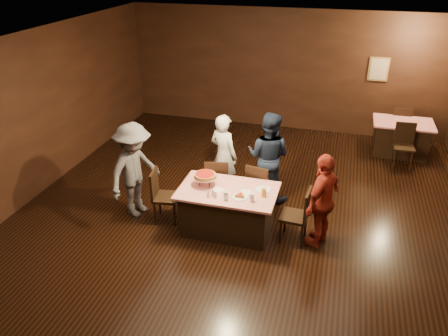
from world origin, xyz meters
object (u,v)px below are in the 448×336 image
(chair_far_left, at_px, (217,181))
(chair_back_far, at_px, (399,125))
(main_table, at_px, (228,210))
(chair_far_right, at_px, (260,187))
(diner_red_shirt, at_px, (322,200))
(glass_amber, at_px, (264,193))
(chair_end_right, at_px, (294,215))
(pizza_stand, at_px, (205,175))
(glass_front_left, at_px, (226,196))
(back_table, at_px, (401,138))
(plate_empty, at_px, (263,190))
(chair_back_near, at_px, (404,146))
(diner_white_jacket, at_px, (224,155))
(glass_front_right, at_px, (252,198))
(diner_navy_hoodie, at_px, (268,157))
(chair_end_left, at_px, (166,196))
(diner_grey_knit, at_px, (135,170))

(chair_far_left, relative_size, chair_back_far, 1.00)
(chair_far_left, bearing_deg, main_table, 106.36)
(chair_far_right, relative_size, diner_red_shirt, 0.60)
(chair_far_right, bearing_deg, glass_amber, 116.67)
(chair_end_right, distance_m, glass_amber, 0.62)
(pizza_stand, relative_size, glass_front_left, 2.71)
(back_table, height_order, plate_empty, plate_empty)
(chair_back_near, height_order, diner_white_jacket, diner_white_jacket)
(chair_end_right, relative_size, glass_amber, 6.79)
(pizza_stand, xyz_separation_m, glass_front_right, (0.85, -0.30, -0.11))
(chair_far_left, xyz_separation_m, chair_end_right, (1.50, -0.75, 0.00))
(chair_back_near, distance_m, diner_navy_hoodie, 3.33)
(chair_end_left, distance_m, chair_end_right, 2.20)
(pizza_stand, bearing_deg, chair_end_right, -1.91)
(chair_end_left, xyz_separation_m, glass_amber, (1.70, -0.05, 0.37))
(main_table, height_order, chair_end_left, chair_end_left)
(pizza_stand, distance_m, glass_front_right, 0.91)
(diner_red_shirt, height_order, glass_amber, diner_red_shirt)
(chair_far_left, height_order, chair_end_left, same)
(glass_amber, bearing_deg, diner_red_shirt, 5.88)
(chair_far_right, xyz_separation_m, diner_navy_hoodie, (0.03, 0.49, 0.38))
(chair_end_right, bearing_deg, chair_back_near, 154.39)
(chair_end_left, relative_size, diner_navy_hoodie, 0.56)
(chair_back_near, bearing_deg, chair_back_far, 87.18)
(chair_end_left, bearing_deg, diner_navy_hoodie, -59.98)
(chair_back_far, xyz_separation_m, glass_amber, (-2.41, -4.66, 0.37))
(back_table, xyz_separation_m, chair_far_right, (-2.61, -3.26, 0.09))
(glass_front_left, bearing_deg, chair_end_left, 165.38)
(back_table, bearing_deg, diner_red_shirt, -110.82)
(chair_back_near, distance_m, diner_grey_knit, 5.72)
(diner_white_jacket, xyz_separation_m, plate_empty, (0.95, -1.01, -0.03))
(chair_end_right, height_order, pizza_stand, pizza_stand)
(chair_back_near, bearing_deg, diner_grey_knit, -148.24)
(main_table, distance_m, chair_far_left, 0.85)
(main_table, relative_size, diner_white_jacket, 0.99)
(chair_far_right, xyz_separation_m, diner_red_shirt, (1.11, -0.71, 0.32))
(glass_amber, bearing_deg, chair_far_left, 141.34)
(diner_white_jacket, relative_size, glass_front_left, 11.53)
(back_table, height_order, pizza_stand, pizza_stand)
(glass_front_right, bearing_deg, plate_empty, 75.96)
(glass_amber, bearing_deg, diner_grey_knit, 177.03)
(chair_far_left, bearing_deg, glass_front_right, 118.65)
(chair_far_left, relative_size, diner_white_jacket, 0.59)
(chair_back_near, distance_m, plate_empty, 4.01)
(plate_empty, xyz_separation_m, glass_front_left, (-0.50, -0.45, 0.06))
(back_table, relative_size, chair_back_near, 1.37)
(chair_back_near, xyz_separation_m, diner_white_jacket, (-3.41, -2.15, 0.33))
(pizza_stand, bearing_deg, glass_amber, -5.71)
(diner_navy_hoodie, relative_size, pizza_stand, 4.50)
(diner_grey_knit, distance_m, diner_red_shirt, 3.19)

